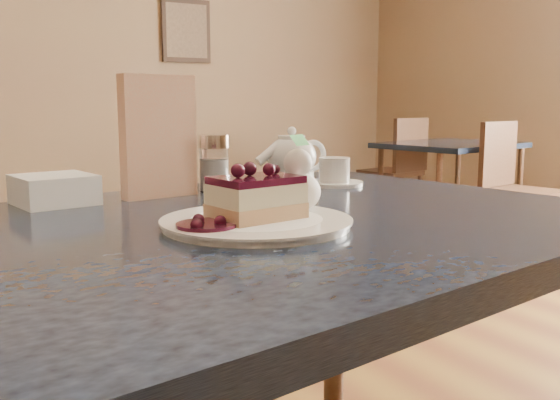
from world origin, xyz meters
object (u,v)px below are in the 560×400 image
dessert_plate (256,223)px  cheesecake_slice (256,198)px  main_table (236,274)px  tea_set (300,161)px  bg_table_far_right (447,229)px

dessert_plate → cheesecake_slice: bearing=90.0°
main_table → tea_set: bearing=37.7°
cheesecake_slice → main_table: bearing=90.0°
cheesecake_slice → tea_set: 0.55m
cheesecake_slice → bg_table_far_right: 3.81m
dessert_plate → tea_set: tea_set is taller
cheesecake_slice → bg_table_far_right: bearing=31.1°
main_table → bg_table_far_right: bearing=30.4°
main_table → dessert_plate: dessert_plate is taller
main_table → cheesecake_slice: bearing=-90.0°
main_table → dessert_plate: (0.01, -0.05, 0.09)m
main_table → dessert_plate: bearing=-90.0°
cheesecake_slice → tea_set: bearing=42.1°
dessert_plate → bg_table_far_right: size_ratio=0.16×
cheesecake_slice → bg_table_far_right: cheesecake_slice is taller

